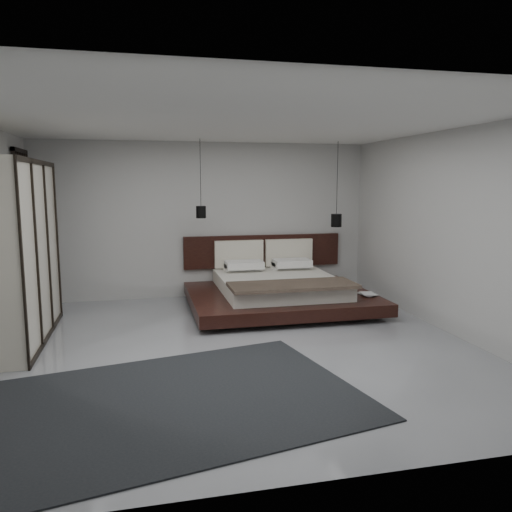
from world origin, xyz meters
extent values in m
plane|color=#92959A|center=(0.00, 0.00, 0.00)|extent=(6.00, 6.00, 0.00)
plane|color=white|center=(0.00, 0.00, 2.80)|extent=(6.00, 6.00, 0.00)
plane|color=#B6B6B4|center=(0.00, 3.00, 1.40)|extent=(6.00, 0.00, 6.00)
plane|color=#B6B6B4|center=(0.00, -3.00, 1.40)|extent=(6.00, 0.00, 6.00)
plane|color=#B6B6B4|center=(3.00, 0.00, 1.40)|extent=(0.00, 6.00, 6.00)
cube|color=black|center=(-2.95, 2.45, 1.30)|extent=(0.05, 0.90, 2.60)
cube|color=black|center=(1.06, 1.75, 0.04)|extent=(2.33, 1.91, 0.08)
cube|color=black|center=(1.06, 1.75, 0.18)|extent=(2.97, 2.44, 0.19)
cube|color=white|center=(1.06, 1.89, 0.39)|extent=(1.91, 2.12, 0.23)
cube|color=black|center=(1.06, 1.06, 0.54)|extent=(1.93, 0.74, 0.05)
cube|color=white|center=(0.62, 2.70, 0.57)|extent=(0.66, 0.42, 0.13)
cube|color=white|center=(1.51, 2.70, 0.57)|extent=(0.66, 0.42, 0.13)
cube|color=white|center=(0.62, 2.56, 0.63)|extent=(0.66, 0.42, 0.13)
cube|color=white|center=(1.51, 2.56, 0.63)|extent=(0.66, 0.42, 0.13)
cube|color=black|center=(1.06, 2.96, 0.81)|extent=(2.97, 0.08, 0.60)
cube|color=silver|center=(0.59, 2.87, 0.78)|extent=(0.90, 0.10, 0.50)
cube|color=silver|center=(1.54, 2.87, 0.78)|extent=(0.90, 0.10, 0.50)
imported|color=#99724C|center=(2.28, 1.22, 0.29)|extent=(0.26, 0.32, 0.03)
imported|color=#99724C|center=(2.26, 1.19, 0.31)|extent=(0.24, 0.30, 0.02)
cylinder|color=black|center=(-0.16, 2.39, 2.24)|extent=(0.01, 0.01, 1.11)
cylinder|color=black|center=(-0.16, 2.39, 1.59)|extent=(0.17, 0.17, 0.20)
cylinder|color=#FFE0B2|center=(-0.16, 2.39, 1.50)|extent=(0.13, 0.13, 0.01)
cylinder|color=black|center=(2.28, 2.39, 2.16)|extent=(0.01, 0.01, 1.28)
cylinder|color=black|center=(2.28, 2.39, 1.40)|extent=(0.19, 0.19, 0.23)
cylinder|color=#FFE0B2|center=(2.28, 2.39, 1.30)|extent=(0.14, 0.14, 0.01)
cube|color=beige|center=(-2.70, 0.90, 1.18)|extent=(0.55, 2.37, 2.37)
cube|color=black|center=(-2.41, 0.90, 2.34)|extent=(0.03, 2.37, 0.06)
cube|color=black|center=(-2.41, 0.90, 0.03)|extent=(0.03, 2.37, 0.06)
cube|color=black|center=(-2.41, -0.29, 1.18)|extent=(0.03, 0.05, 2.37)
cube|color=black|center=(-2.41, 0.50, 1.18)|extent=(0.03, 0.05, 2.37)
cube|color=black|center=(-2.41, 1.29, 1.18)|extent=(0.03, 0.05, 2.37)
cube|color=black|center=(-2.41, 2.08, 1.18)|extent=(0.03, 0.05, 2.37)
cube|color=black|center=(-0.84, -1.46, 0.01)|extent=(3.83, 3.06, 0.01)
camera|label=1|loc=(-1.14, -6.04, 2.07)|focal=35.00mm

